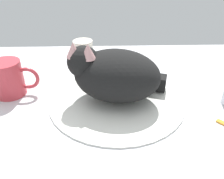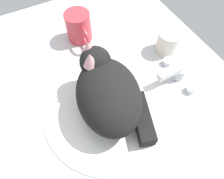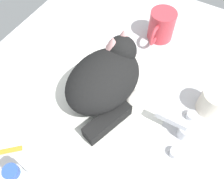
% 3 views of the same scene
% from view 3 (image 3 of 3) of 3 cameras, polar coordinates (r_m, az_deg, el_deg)
% --- Properties ---
extents(ground_plane, '(1.10, 0.83, 0.03)m').
position_cam_3_polar(ground_plane, '(0.71, -1.88, -2.10)').
color(ground_plane, silver).
extents(sink_basin, '(0.36, 0.36, 0.01)m').
position_cam_3_polar(sink_basin, '(0.69, -1.92, -1.25)').
color(sink_basin, silver).
rests_on(sink_basin, ground_plane).
extents(faucet, '(0.15, 0.10, 0.06)m').
position_cam_3_polar(faucet, '(0.64, 15.98, -8.84)').
color(faucet, silver).
rests_on(faucet, ground_plane).
extents(cat, '(0.28, 0.21, 0.16)m').
position_cam_3_polar(cat, '(0.63, -1.43, 2.72)').
color(cat, black).
rests_on(cat, sink_basin).
extents(coffee_mug, '(0.13, 0.08, 0.10)m').
position_cam_3_polar(coffee_mug, '(0.82, 11.55, 14.54)').
color(coffee_mug, '#C63842').
rests_on(coffee_mug, ground_plane).
extents(rinse_cup, '(0.07, 0.07, 0.07)m').
position_cam_3_polar(rinse_cup, '(0.69, 22.73, -2.61)').
color(rinse_cup, silver).
rests_on(rinse_cup, ground_plane).
extents(toothpaste_bottle, '(0.04, 0.04, 0.13)m').
position_cam_3_polar(toothpaste_bottle, '(0.58, -20.78, -19.21)').
color(toothpaste_bottle, white).
rests_on(toothpaste_bottle, ground_plane).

